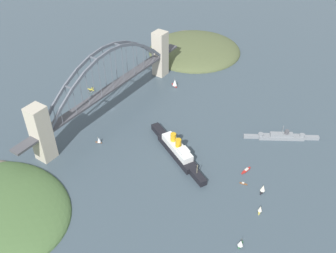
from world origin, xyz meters
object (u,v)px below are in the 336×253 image
(small_boat_2, at_px, (241,243))
(small_boat_6, at_px, (175,83))
(small_boat_4, at_px, (263,188))
(seaplane_taxiing_near_bridge, at_px, (91,90))
(small_boat_0, at_px, (246,170))
(ocean_liner, at_px, (177,150))
(harbor_arch_bridge, at_px, (110,86))
(naval_cruiser, at_px, (282,136))
(small_boat_1, at_px, (260,209))
(small_boat_3, at_px, (243,183))
(small_boat_5, at_px, (99,140))

(small_boat_2, bearing_deg, small_boat_6, -134.93)
(small_boat_4, bearing_deg, seaplane_taxiing_near_bridge, -99.04)
(small_boat_0, bearing_deg, small_boat_2, 21.18)
(ocean_liner, distance_m, small_boat_2, 117.33)
(harbor_arch_bridge, relative_size, seaplane_taxiing_near_bridge, 24.97)
(naval_cruiser, height_order, seaplane_taxiing_near_bridge, naval_cruiser)
(seaplane_taxiing_near_bridge, height_order, small_boat_2, small_boat_2)
(ocean_liner, bearing_deg, naval_cruiser, 136.31)
(seaplane_taxiing_near_bridge, distance_m, small_boat_4, 247.98)
(seaplane_taxiing_near_bridge, bearing_deg, harbor_arch_bridge, 72.41)
(naval_cruiser, distance_m, small_boat_1, 107.00)
(small_boat_0, distance_m, small_boat_1, 49.83)
(small_boat_3, distance_m, small_boat_5, 153.16)
(seaplane_taxiing_near_bridge, distance_m, small_boat_5, 103.48)
(small_boat_5, bearing_deg, small_boat_6, 178.09)
(seaplane_taxiing_near_bridge, bearing_deg, small_boat_2, 67.93)
(small_boat_1, xyz_separation_m, small_boat_2, (40.37, 0.68, 0.02))
(harbor_arch_bridge, bearing_deg, naval_cruiser, 107.52)
(small_boat_1, xyz_separation_m, small_boat_6, (-130.78, -170.85, 1.38))
(seaplane_taxiing_near_bridge, relative_size, small_boat_1, 1.30)
(seaplane_taxiing_near_bridge, relative_size, small_boat_5, 1.36)
(small_boat_3, bearing_deg, naval_cruiser, 175.92)
(seaplane_taxiing_near_bridge, relative_size, small_boat_4, 1.18)
(small_boat_2, bearing_deg, harbor_arch_bridge, -113.07)
(small_boat_1, relative_size, small_boat_5, 1.05)
(small_boat_3, relative_size, small_boat_6, 0.65)
(small_boat_0, xyz_separation_m, small_boat_4, (16.40, 23.17, 3.47))
(small_boat_1, height_order, small_boat_3, small_boat_1)
(ocean_liner, distance_m, small_boat_5, 82.74)
(small_boat_6, bearing_deg, small_boat_0, 57.00)
(small_boat_2, xyz_separation_m, small_boat_5, (-32.73, -176.15, -0.21))
(naval_cruiser, height_order, small_boat_6, naval_cruiser)
(small_boat_3, xyz_separation_m, small_boat_5, (29.54, -150.25, 2.90))
(small_boat_1, relative_size, small_boat_3, 1.11)
(small_boat_4, relative_size, small_boat_6, 0.80)
(harbor_arch_bridge, distance_m, ocean_liner, 111.55)
(harbor_arch_bridge, xyz_separation_m, small_boat_2, (87.26, 204.84, -27.94))
(small_boat_1, bearing_deg, small_boat_2, 0.97)
(ocean_liner, relative_size, naval_cruiser, 1.32)
(small_boat_1, height_order, small_boat_5, small_boat_1)
(ocean_liner, relative_size, small_boat_4, 10.24)
(small_boat_0, bearing_deg, seaplane_taxiing_near_bridge, -95.81)
(ocean_liner, xyz_separation_m, small_boat_0, (-17.06, 68.17, -5.39))
(small_boat_4, relative_size, small_boat_5, 1.15)
(seaplane_taxiing_near_bridge, xyz_separation_m, small_boat_5, (69.68, 76.49, 1.64))
(small_boat_1, bearing_deg, small_boat_5, -87.51)
(small_boat_0, xyz_separation_m, small_boat_3, (17.57, 5.03, 0.07))
(harbor_arch_bridge, distance_m, small_boat_1, 211.33)
(small_boat_3, bearing_deg, small_boat_1, 49.02)
(small_boat_0, bearing_deg, small_boat_5, -72.03)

